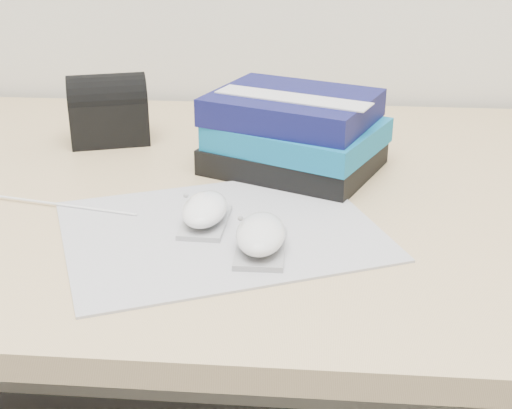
# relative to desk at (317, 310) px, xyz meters

# --- Properties ---
(desk) EXTENTS (1.60, 0.80, 0.73)m
(desk) POSITION_rel_desk_xyz_m (0.00, 0.00, 0.00)
(desk) COLOR tan
(desk) RESTS_ON ground
(mousepad) EXTENTS (0.44, 0.40, 0.00)m
(mousepad) POSITION_rel_desk_xyz_m (-0.12, -0.21, 0.24)
(mousepad) COLOR gray
(mousepad) RESTS_ON desk
(mouse_rear) EXTENTS (0.06, 0.10, 0.04)m
(mouse_rear) POSITION_rel_desk_xyz_m (-0.14, -0.20, 0.25)
(mouse_rear) COLOR #A0A0A2
(mouse_rear) RESTS_ON mousepad
(mouse_front) EXTENTS (0.05, 0.10, 0.04)m
(mouse_front) POSITION_rel_desk_xyz_m (-0.07, -0.26, 0.26)
(mouse_front) COLOR gray
(mouse_front) RESTS_ON mousepad
(usb_cable) EXTENTS (0.23, 0.05, 0.00)m
(usb_cable) POSITION_rel_desk_xyz_m (-0.34, -0.16, 0.24)
(usb_cable) COLOR white
(usb_cable) RESTS_ON mousepad
(book_stack) EXTENTS (0.28, 0.25, 0.11)m
(book_stack) POSITION_rel_desk_xyz_m (-0.04, 0.00, 0.29)
(book_stack) COLOR black
(book_stack) RESTS_ON desk
(pouch) EXTENTS (0.14, 0.11, 0.11)m
(pouch) POSITION_rel_desk_xyz_m (-0.34, 0.10, 0.29)
(pouch) COLOR black
(pouch) RESTS_ON desk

